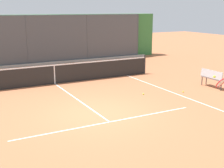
# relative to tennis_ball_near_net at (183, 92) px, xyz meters

# --- Properties ---
(ground_plane) EXTENTS (60.00, 60.00, 0.00)m
(ground_plane) POSITION_rel_tennis_ball_near_net_xyz_m (4.57, 0.76, -0.03)
(ground_plane) COLOR #A8603D
(court_line_markings) EXTENTS (8.33, 10.77, 0.01)m
(court_line_markings) POSITION_rel_tennis_ball_near_net_xyz_m (4.57, 1.97, -0.03)
(court_line_markings) COLOR white
(court_line_markings) RESTS_ON ground
(fence_backdrop) EXTENTS (19.85, 1.37, 3.24)m
(fence_backdrop) POSITION_rel_tennis_ball_near_net_xyz_m (4.57, -10.48, 1.58)
(fence_backdrop) COLOR #474C51
(fence_backdrop) RESTS_ON ground
(tennis_net) EXTENTS (10.71, 0.09, 1.07)m
(tennis_net) POSITION_rel_tennis_ball_near_net_xyz_m (4.57, -4.20, 0.46)
(tennis_net) COLOR #2D2D2D
(tennis_net) RESTS_ON ground
(tennis_ball_near_net) EXTENTS (0.07, 0.07, 0.07)m
(tennis_ball_near_net) POSITION_rel_tennis_ball_near_net_xyz_m (0.00, 0.00, 0.00)
(tennis_ball_near_net) COLOR #CCDB33
(tennis_ball_near_net) RESTS_ON ground
(tennis_ball_by_sideline) EXTENTS (0.07, 0.07, 0.07)m
(tennis_ball_by_sideline) POSITION_rel_tennis_ball_near_net_xyz_m (1.78, -0.52, 0.00)
(tennis_ball_by_sideline) COLOR #D6E042
(tennis_ball_by_sideline) RESTS_ON ground
(courtside_bench) EXTENTS (0.40, 1.30, 0.84)m
(courtside_bench) POSITION_rel_tennis_ball_near_net_xyz_m (-1.77, -0.02, 0.48)
(courtside_bench) COLOR #B7B7BC
(courtside_bench) RESTS_ON ground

